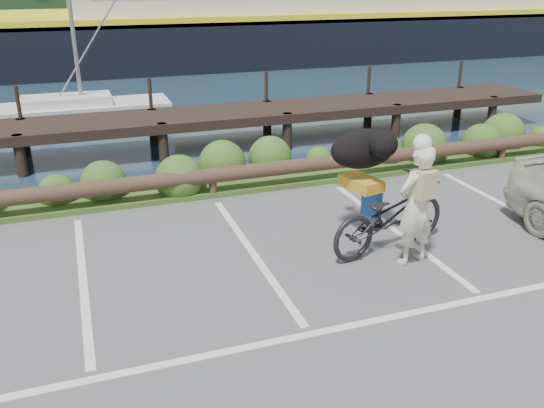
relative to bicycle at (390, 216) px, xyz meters
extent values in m
plane|color=#4D4D4F|center=(-2.10, -1.38, -0.59)|extent=(72.00, 72.00, 0.00)
plane|color=#192D3D|center=(-2.10, 46.62, -1.79)|extent=(160.00, 160.00, 0.00)
cube|color=#3D5B21|center=(-2.10, 3.92, -0.54)|extent=(34.00, 1.60, 0.10)
imported|color=black|center=(0.00, 0.00, 0.00)|extent=(2.37, 1.27, 1.18)
imported|color=beige|center=(0.12, -0.51, 0.35)|extent=(0.77, 0.59, 1.88)
ellipsoid|color=black|center=(-0.16, 0.70, 0.92)|extent=(0.80, 1.23, 0.66)
camera|label=1|loc=(-4.52, -7.29, 3.57)|focal=38.00mm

